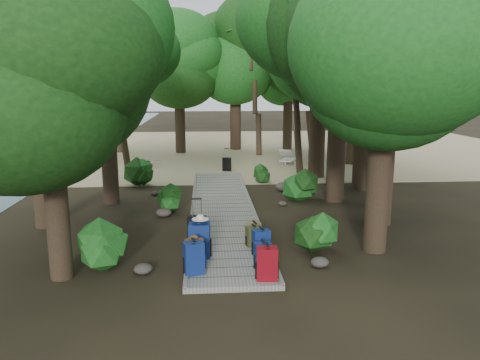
{
  "coord_description": "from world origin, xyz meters",
  "views": [
    {
      "loc": [
        -0.52,
        -13.47,
        3.97
      ],
      "look_at": [
        0.57,
        1.08,
        1.0
      ],
      "focal_mm": 35.0,
      "sensor_mm": 36.0,
      "label": 1
    }
  ],
  "objects_px": {
    "backpack_left_b": "(197,255)",
    "backpack_right_c": "(261,241)",
    "backpack_right_a": "(267,262)",
    "backpack_right_d": "(254,235)",
    "lone_suitcase_on_sand": "(227,164)",
    "kayak": "(145,163)",
    "backpack_left_d": "(202,227)",
    "suitcase_on_boardwalk": "(197,229)",
    "sun_lounger": "(288,157)",
    "backpack_right_b": "(263,254)",
    "backpack_left_a": "(194,257)",
    "backpack_left_c": "(199,238)",
    "duffel_right_khaki": "(255,230)"
  },
  "relations": [
    {
      "from": "backpack_left_d",
      "to": "backpack_right_c",
      "type": "xyz_separation_m",
      "value": [
        1.37,
        -1.47,
        0.09
      ]
    },
    {
      "from": "backpack_left_d",
      "to": "lone_suitcase_on_sand",
      "type": "bearing_deg",
      "value": 78.17
    },
    {
      "from": "backpack_left_a",
      "to": "kayak",
      "type": "height_order",
      "value": "backpack_left_a"
    },
    {
      "from": "backpack_left_d",
      "to": "suitcase_on_boardwalk",
      "type": "height_order",
      "value": "suitcase_on_boardwalk"
    },
    {
      "from": "backpack_left_d",
      "to": "backpack_right_c",
      "type": "bearing_deg",
      "value": -52.5
    },
    {
      "from": "backpack_right_d",
      "to": "kayak",
      "type": "xyz_separation_m",
      "value": [
        -4.1,
        12.22,
        -0.19
      ]
    },
    {
      "from": "backpack_right_b",
      "to": "backpack_right_d",
      "type": "height_order",
      "value": "backpack_right_b"
    },
    {
      "from": "backpack_left_a",
      "to": "backpack_left_c",
      "type": "distance_m",
      "value": 0.99
    },
    {
      "from": "backpack_right_d",
      "to": "suitcase_on_boardwalk",
      "type": "distance_m",
      "value": 1.41
    },
    {
      "from": "backpack_left_a",
      "to": "backpack_right_c",
      "type": "bearing_deg",
      "value": 18.51
    },
    {
      "from": "lone_suitcase_on_sand",
      "to": "kayak",
      "type": "xyz_separation_m",
      "value": [
        -3.96,
        1.47,
        -0.14
      ]
    },
    {
      "from": "backpack_left_a",
      "to": "backpack_left_b",
      "type": "xyz_separation_m",
      "value": [
        0.06,
        0.27,
        -0.07
      ]
    },
    {
      "from": "backpack_left_b",
      "to": "backpack_right_a",
      "type": "distance_m",
      "value": 1.56
    },
    {
      "from": "backpack_right_a",
      "to": "backpack_right_b",
      "type": "xyz_separation_m",
      "value": [
        -0.01,
        0.57,
        -0.06
      ]
    },
    {
      "from": "lone_suitcase_on_sand",
      "to": "sun_lounger",
      "type": "xyz_separation_m",
      "value": [
        3.25,
        1.91,
        0.0
      ]
    },
    {
      "from": "suitcase_on_boardwalk",
      "to": "kayak",
      "type": "distance_m",
      "value": 12.21
    },
    {
      "from": "backpack_right_d",
      "to": "kayak",
      "type": "relative_size",
      "value": 0.15
    },
    {
      "from": "backpack_left_a",
      "to": "lone_suitcase_on_sand",
      "type": "xyz_separation_m",
      "value": [
        1.27,
        12.39,
        -0.17
      ]
    },
    {
      "from": "backpack_left_a",
      "to": "backpack_right_c",
      "type": "distance_m",
      "value": 1.82
    },
    {
      "from": "backpack_left_b",
      "to": "backpack_right_c",
      "type": "bearing_deg",
      "value": 45.42
    },
    {
      "from": "kayak",
      "to": "lone_suitcase_on_sand",
      "type": "bearing_deg",
      "value": -43.74
    },
    {
      "from": "backpack_left_d",
      "to": "backpack_right_d",
      "type": "relative_size",
      "value": 0.92
    },
    {
      "from": "backpack_left_a",
      "to": "kayak",
      "type": "relative_size",
      "value": 0.22
    },
    {
      "from": "duffel_right_khaki",
      "to": "sun_lounger",
      "type": "distance_m",
      "value": 12.41
    },
    {
      "from": "backpack_left_d",
      "to": "backpack_right_d",
      "type": "distance_m",
      "value": 1.51
    },
    {
      "from": "lone_suitcase_on_sand",
      "to": "sun_lounger",
      "type": "distance_m",
      "value": 3.77
    },
    {
      "from": "lone_suitcase_on_sand",
      "to": "backpack_right_b",
      "type": "bearing_deg",
      "value": -76.02
    },
    {
      "from": "lone_suitcase_on_sand",
      "to": "sun_lounger",
      "type": "height_order",
      "value": "sun_lounger"
    },
    {
      "from": "backpack_left_c",
      "to": "lone_suitcase_on_sand",
      "type": "xyz_separation_m",
      "value": [
        1.16,
        11.42,
        -0.23
      ]
    },
    {
      "from": "backpack_right_b",
      "to": "lone_suitcase_on_sand",
      "type": "relative_size",
      "value": 1.02
    },
    {
      "from": "backpack_right_c",
      "to": "backpack_left_b",
      "type": "bearing_deg",
      "value": -164.66
    },
    {
      "from": "backpack_left_a",
      "to": "duffel_right_khaki",
      "type": "distance_m",
      "value": 2.73
    },
    {
      "from": "backpack_left_a",
      "to": "kayak",
      "type": "bearing_deg",
      "value": 86.14
    },
    {
      "from": "backpack_right_b",
      "to": "suitcase_on_boardwalk",
      "type": "relative_size",
      "value": 0.93
    },
    {
      "from": "backpack_left_d",
      "to": "lone_suitcase_on_sand",
      "type": "xyz_separation_m",
      "value": [
        1.12,
        9.92,
        -0.03
      ]
    },
    {
      "from": "backpack_right_b",
      "to": "kayak",
      "type": "xyz_separation_m",
      "value": [
        -4.15,
        13.69,
        -0.25
      ]
    },
    {
      "from": "backpack_right_c",
      "to": "suitcase_on_boardwalk",
      "type": "bearing_deg",
      "value": 135.83
    },
    {
      "from": "suitcase_on_boardwalk",
      "to": "lone_suitcase_on_sand",
      "type": "xyz_separation_m",
      "value": [
        1.23,
        10.43,
        -0.13
      ]
    },
    {
      "from": "backpack_left_c",
      "to": "backpack_right_b",
      "type": "height_order",
      "value": "backpack_left_c"
    },
    {
      "from": "backpack_right_d",
      "to": "duffel_right_khaki",
      "type": "xyz_separation_m",
      "value": [
        0.09,
        0.63,
        -0.07
      ]
    },
    {
      "from": "backpack_right_b",
      "to": "kayak",
      "type": "distance_m",
      "value": 14.3
    },
    {
      "from": "backpack_right_d",
      "to": "lone_suitcase_on_sand",
      "type": "distance_m",
      "value": 10.76
    },
    {
      "from": "backpack_right_b",
      "to": "suitcase_on_boardwalk",
      "type": "distance_m",
      "value": 2.29
    },
    {
      "from": "backpack_left_a",
      "to": "backpack_left_b",
      "type": "height_order",
      "value": "backpack_left_a"
    },
    {
      "from": "backpack_left_b",
      "to": "sun_lounger",
      "type": "distance_m",
      "value": 14.73
    },
    {
      "from": "backpack_right_b",
      "to": "backpack_right_a",
      "type": "bearing_deg",
      "value": -95.22
    },
    {
      "from": "backpack_left_a",
      "to": "kayak",
      "type": "distance_m",
      "value": 14.12
    },
    {
      "from": "backpack_right_c",
      "to": "backpack_right_d",
      "type": "bearing_deg",
      "value": 88.63
    },
    {
      "from": "backpack_left_b",
      "to": "backpack_right_c",
      "type": "xyz_separation_m",
      "value": [
        1.46,
        0.73,
        0.02
      ]
    },
    {
      "from": "backpack_left_a",
      "to": "backpack_right_a",
      "type": "height_order",
      "value": "backpack_left_a"
    }
  ]
}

